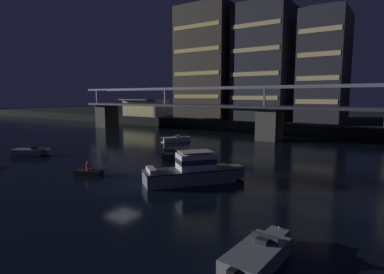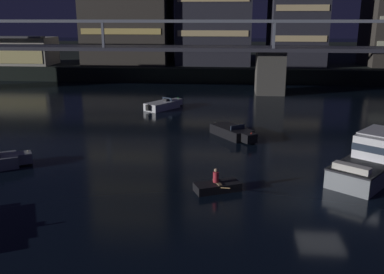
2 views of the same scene
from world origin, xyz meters
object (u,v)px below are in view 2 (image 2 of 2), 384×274
at_px(waterfront_pavilion, 17,51).
at_px(speedboat_near_center, 163,105).
at_px(dinghy_with_paddler, 217,186).
at_px(cabin_cruiser_near_left, 376,158).
at_px(speedboat_near_right, 233,132).
at_px(river_bridge, 271,59).

bearing_deg(waterfront_pavilion, speedboat_near_center, -39.60).
relative_size(waterfront_pavilion, speedboat_near_center, 2.60).
bearing_deg(speedboat_near_center, dinghy_with_paddler, -73.65).
bearing_deg(speedboat_near_center, cabin_cruiser_near_left, -48.97).
relative_size(speedboat_near_center, speedboat_near_right, 1.01).
distance_m(cabin_cruiser_near_left, speedboat_near_center, 24.99).
bearing_deg(cabin_cruiser_near_left, river_bridge, 97.71).
xyz_separation_m(river_bridge, speedboat_near_center, (-12.34, -11.14, -4.07)).
xyz_separation_m(river_bridge, cabin_cruiser_near_left, (4.06, -29.99, -3.44)).
height_order(speedboat_near_right, dinghy_with_paddler, dinghy_with_paddler).
height_order(river_bridge, speedboat_near_center, river_bridge).
relative_size(waterfront_pavilion, cabin_cruiser_near_left, 1.46).
distance_m(river_bridge, speedboat_near_center, 17.11).
height_order(cabin_cruiser_near_left, dinghy_with_paddler, cabin_cruiser_near_left).
height_order(waterfront_pavilion, dinghy_with_paddler, waterfront_pavilion).
distance_m(river_bridge, cabin_cruiser_near_left, 30.45).
height_order(waterfront_pavilion, speedboat_near_center, waterfront_pavilion).
bearing_deg(speedboat_near_right, dinghy_with_paddler, -94.54).
distance_m(waterfront_pavilion, dinghy_with_paddler, 57.24).
bearing_deg(river_bridge, speedboat_near_right, -102.37).
distance_m(river_bridge, waterfront_pavilion, 41.93).
height_order(cabin_cruiser_near_left, speedboat_near_right, cabin_cruiser_near_left).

